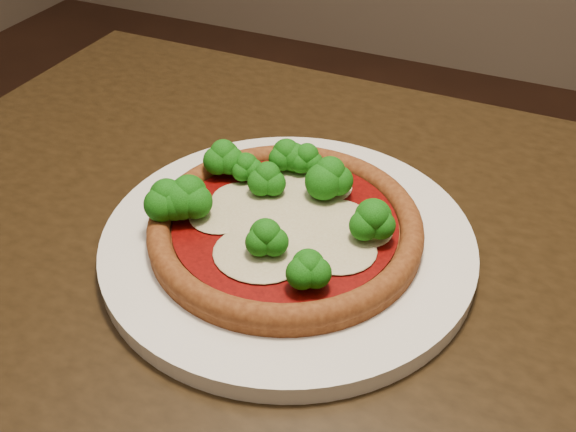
% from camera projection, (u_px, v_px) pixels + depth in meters
% --- Properties ---
extents(dining_table, '(1.06, 0.72, 0.75)m').
position_uv_depth(dining_table, '(343.00, 343.00, 0.67)').
color(dining_table, black).
rests_on(dining_table, floor).
extents(plate, '(0.35, 0.35, 0.02)m').
position_uv_depth(plate, '(288.00, 242.00, 0.60)').
color(plate, white).
rests_on(plate, dining_table).
extents(pizza, '(0.25, 0.25, 0.06)m').
position_uv_depth(pizza, '(281.00, 216.00, 0.59)').
color(pizza, brown).
rests_on(pizza, plate).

